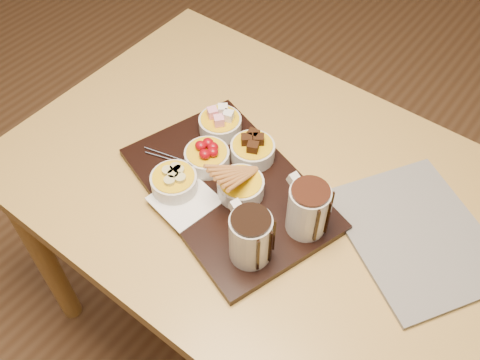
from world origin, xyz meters
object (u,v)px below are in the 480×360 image
Objects in this scene: serving_board at (229,188)px; newspaper at (417,235)px; dining_table at (271,212)px; pitcher_milk_chocolate at (308,210)px; bowl_strawberries at (207,158)px; pitcher_dark_chocolate at (250,238)px.

serving_board is 0.40m from newspaper.
newspaper is at bearing 13.09° from dining_table.
pitcher_milk_chocolate reaches higher than serving_board.
dining_table is 10.70× the size of pitcher_milk_chocolate.
serving_board reaches higher than dining_table.
bowl_strawberries is at bearing -133.37° from newspaper.
serving_board is at bearing 160.02° from pitcher_dark_chocolate.
serving_board reaches higher than newspaper.
dining_table is 2.61× the size of serving_board.
serving_board is 0.08m from bowl_strawberries.
bowl_strawberries is 0.89× the size of pitcher_dark_chocolate.
serving_board is 1.38× the size of newspaper.
pitcher_dark_chocolate is at bearing -30.62° from bowl_strawberries.
pitcher_dark_chocolate is at bearing -94.40° from pitcher_milk_chocolate.
pitcher_dark_chocolate is (0.22, -0.13, 0.04)m from bowl_strawberries.
bowl_strawberries is at bearing -160.88° from dining_table.
pitcher_milk_chocolate is at bearing -113.94° from newspaper.
bowl_strawberries reaches higher than newspaper.
pitcher_dark_chocolate reaches higher than bowl_strawberries.
pitcher_dark_chocolate is 0.35m from newspaper.
bowl_strawberries is 0.47m from newspaper.
serving_board is at bearing -14.39° from bowl_strawberries.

